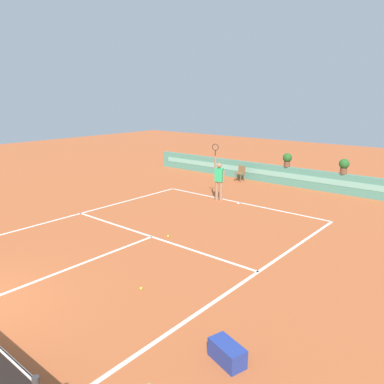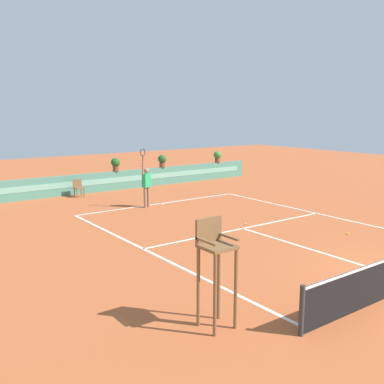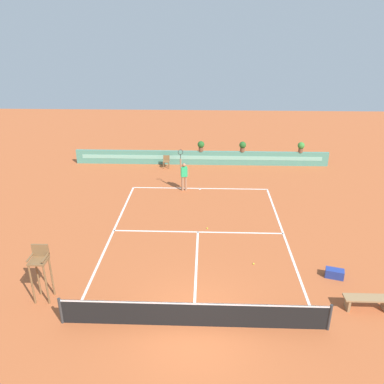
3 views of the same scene
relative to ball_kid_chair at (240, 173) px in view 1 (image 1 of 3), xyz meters
The scene contains 10 objects.
ground_plane 9.97m from the ball_kid_chair, 75.90° to the right, with size 60.00×60.00×0.00m, color #B2562D.
court_lines 9.28m from the ball_kid_chair, 74.82° to the right, with size 8.32×11.94×0.01m.
back_wall_barrier 2.53m from the ball_kid_chair, 16.76° to the left, with size 18.00×0.21×1.00m.
ball_kid_chair is the anchor object (origin of this frame).
gear_bag 15.00m from the ball_kid_chair, 58.15° to the right, with size 0.70×0.36×0.36m, color navy.
tennis_player 4.39m from the ball_kid_chair, 70.26° to the right, with size 0.60×0.30×2.58m.
tennis_ball_near_baseline 12.89m from the ball_kid_chair, 68.05° to the right, with size 0.07×0.07×0.07m, color #CCE033.
tennis_ball_mid_court 9.39m from the ball_kid_chair, 72.16° to the right, with size 0.07×0.07×0.07m, color #CCE033.
potted_plant_right 5.47m from the ball_kid_chair, ahead, with size 0.48×0.48×0.72m.
potted_plant_centre 2.69m from the ball_kid_chair, 16.90° to the left, with size 0.48×0.48×0.72m.
Camera 1 is at (8.71, -1.91, 4.60)m, focal length 35.24 mm.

